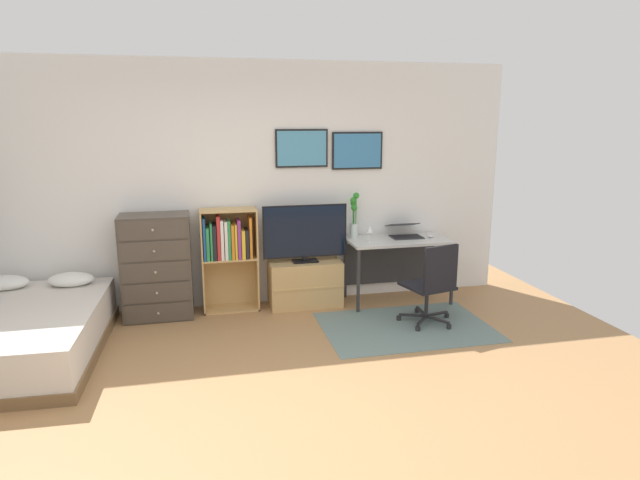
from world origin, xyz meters
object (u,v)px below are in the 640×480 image
dresser (157,267)px  office_chair (433,282)px  computer_mouse (430,236)px  tv_stand (305,283)px  bed (17,333)px  bookshelf (228,248)px  bamboo_vase (354,216)px  television (305,233)px  desk (396,249)px  laptop (405,231)px  wine_glass (370,230)px

dresser → office_chair: bearing=-17.7°
computer_mouse → tv_stand: bearing=176.1°
bed → bookshelf: bearing=25.4°
bamboo_vase → computer_mouse: bearing=-12.1°
bookshelf → television: 0.86m
television → bamboo_vase: bamboo_vase is taller
desk → laptop: size_ratio=3.00×
tv_stand → office_chair: office_chair is taller
dresser → laptop: (2.78, 0.04, 0.25)m
computer_mouse → dresser: bearing=178.4°
dresser → computer_mouse: bearing=-1.6°
television → computer_mouse: bearing=-3.0°
laptop → desk: bearing=-159.9°
bookshelf → laptop: size_ratio=2.91×
bookshelf → office_chair: 2.21m
laptop → television: bearing=-176.9°
office_chair → bamboo_vase: bearing=105.5°
bed → dresser: 1.44m
desk → office_chair: bearing=-85.1°
television → tv_stand: bearing=90.0°
bookshelf → office_chair: size_ratio=1.31×
tv_stand → laptop: laptop is taller
laptop → bamboo_vase: size_ratio=0.74×
dresser → tv_stand: 1.62m
office_chair → computer_mouse: bearing=54.4°
bed → dresser: (1.17, 0.77, 0.33)m
television → dresser: bearing=179.7°
bookshelf → wine_glass: (1.55, -0.19, 0.18)m
computer_mouse → bamboo_vase: bamboo_vase is taller
wine_glass → bed: bearing=-169.6°
bookshelf → bamboo_vase: bamboo_vase is taller
dresser → tv_stand: bearing=0.5°
tv_stand → television: size_ratio=0.86×
desk → bamboo_vase: bamboo_vase is taller
dresser → bamboo_vase: (2.19, 0.10, 0.44)m
television → bookshelf: bearing=175.4°
computer_mouse → bamboo_vase: size_ratio=0.20×
laptop → bookshelf: bearing=-179.8°
tv_stand → desk: (1.07, -0.02, 0.35)m
tv_stand → wine_glass: size_ratio=4.48×
television → wine_glass: (0.71, -0.13, 0.03)m
laptop → computer_mouse: bearing=-23.5°
tv_stand → computer_mouse: computer_mouse is taller
bookshelf → laptop: bookshelf is taller
bed → wine_glass: bearing=12.3°
office_chair → desk: bearing=80.8°
bookshelf → tv_stand: bearing=-3.0°
wine_glass → dresser: bearing=176.7°
laptop → wine_glass: 0.51m
bamboo_vase → bed: bearing=-165.4°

